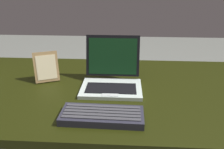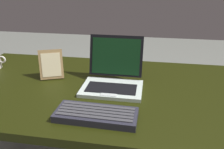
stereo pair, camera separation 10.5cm
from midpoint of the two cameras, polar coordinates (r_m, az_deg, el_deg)
name	(u,v)px [view 2 (the right image)]	position (r m, az deg, el deg)	size (l,w,h in m)	color
desk	(117,102)	(1.17, 3.95, -6.89)	(1.80, 0.84, 0.72)	black
laptop_front	(113,78)	(1.13, 2.95, -0.90)	(0.29, 0.26, 0.24)	#B0BEB7
external_keyboard	(96,115)	(0.90, -0.63, -10.14)	(0.32, 0.14, 0.03)	#24242F
photo_frame	(51,65)	(1.24, -12.72, 2.38)	(0.13, 0.09, 0.16)	olive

